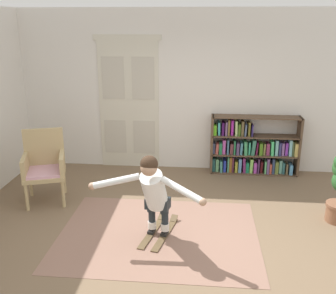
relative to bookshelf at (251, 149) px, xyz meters
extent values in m
plane|color=brown|center=(-1.27, -2.39, -0.46)|extent=(7.20, 7.20, 0.00)
cube|color=silver|center=(-1.27, 0.21, 0.99)|extent=(6.00, 0.10, 2.90)
cube|color=beige|center=(-2.53, 0.16, 0.72)|extent=(0.55, 0.04, 2.35)
cube|color=#BDB7A6|center=(-2.53, 0.14, 1.24)|extent=(0.41, 0.01, 0.76)
cube|color=#BDB7A6|center=(-2.53, 0.14, 0.13)|extent=(0.41, 0.01, 0.64)
cube|color=beige|center=(-1.98, 0.16, 0.72)|extent=(0.55, 0.04, 2.35)
cube|color=#BDB7A6|center=(-1.98, 0.14, 1.24)|extent=(0.41, 0.01, 0.76)
cube|color=#BDB7A6|center=(-1.98, 0.14, 0.13)|extent=(0.41, 0.01, 0.64)
cube|color=beige|center=(-2.26, 0.16, 1.94)|extent=(1.22, 0.04, 0.10)
cube|color=#8D6857|center=(-1.43, -2.31, -0.45)|extent=(2.60, 1.99, 0.01)
cube|color=brown|center=(-0.72, 0.00, 0.08)|extent=(0.04, 0.30, 1.07)
cube|color=brown|center=(0.82, 0.00, 0.08)|extent=(0.04, 0.30, 1.07)
cube|color=brown|center=(0.05, 0.00, -0.45)|extent=(1.54, 0.30, 0.02)
cube|color=brown|center=(0.05, 0.00, -0.10)|extent=(1.54, 0.30, 0.02)
cube|color=brown|center=(0.05, 0.00, 0.25)|extent=(1.54, 0.30, 0.02)
cube|color=brown|center=(0.05, 0.00, 0.60)|extent=(1.54, 0.30, 0.02)
cube|color=#245656|center=(-0.67, 0.00, -0.32)|extent=(0.06, 0.15, 0.24)
cube|color=#6DAD74|center=(-0.60, 0.02, -0.32)|extent=(0.06, 0.17, 0.23)
cube|color=teal|center=(-0.53, -0.01, -0.33)|extent=(0.05, 0.20, 0.21)
cube|color=#2637AC|center=(-0.47, 0.02, -0.33)|extent=(0.05, 0.21, 0.22)
cube|color=#4C9972|center=(-0.41, -0.02, -0.29)|extent=(0.03, 0.16, 0.30)
cube|color=brown|center=(-0.36, -0.01, -0.29)|extent=(0.05, 0.18, 0.29)
cube|color=#602C45|center=(-0.32, 0.00, -0.29)|extent=(0.03, 0.15, 0.29)
cube|color=#A4A133|center=(-0.26, -0.01, -0.33)|extent=(0.05, 0.16, 0.20)
cube|color=#5F90C8|center=(-0.19, -0.01, -0.30)|extent=(0.05, 0.17, 0.27)
cube|color=#702864|center=(-0.12, 0.01, -0.29)|extent=(0.06, 0.24, 0.29)
cube|color=#1D8659|center=(-0.06, 0.00, -0.34)|extent=(0.06, 0.18, 0.19)
cube|color=#8ED462|center=(0.01, 0.00, -0.31)|extent=(0.06, 0.21, 0.26)
cube|color=#BA4AC1|center=(0.09, -0.01, -0.34)|extent=(0.05, 0.16, 0.20)
cube|color=#4C2D57|center=(0.14, 0.00, -0.30)|extent=(0.03, 0.23, 0.28)
cube|color=#57151C|center=(0.20, 0.01, -0.33)|extent=(0.05, 0.15, 0.21)
cube|color=#5EB76E|center=(0.26, -0.01, -0.32)|extent=(0.03, 0.21, 0.23)
cube|color=#6C4D82|center=(0.31, -0.01, -0.29)|extent=(0.04, 0.22, 0.29)
cube|color=#C45440|center=(0.36, 0.00, -0.34)|extent=(0.04, 0.21, 0.19)
cube|color=navy|center=(0.41, 0.02, -0.29)|extent=(0.05, 0.23, 0.28)
cube|color=olive|center=(0.47, 0.01, -0.32)|extent=(0.06, 0.22, 0.23)
cube|color=#6DB1A0|center=(0.54, 0.01, -0.31)|extent=(0.05, 0.14, 0.25)
cube|color=#326A6D|center=(0.59, 0.00, -0.33)|extent=(0.04, 0.17, 0.21)
cube|color=brown|center=(0.65, -0.01, -0.34)|extent=(0.03, 0.21, 0.19)
cube|color=#559ACA|center=(0.72, -0.02, -0.34)|extent=(0.06, 0.22, 0.19)
cube|color=#485170|center=(-0.68, 0.00, 0.01)|extent=(0.04, 0.15, 0.19)
cube|color=#B8544C|center=(-0.62, -0.01, 0.01)|extent=(0.07, 0.17, 0.20)
cube|color=#207243|center=(-0.56, -0.01, 0.02)|extent=(0.05, 0.21, 0.21)
cube|color=#C551B2|center=(-0.50, 0.02, 0.04)|extent=(0.05, 0.21, 0.26)
cube|color=#3F6C8B|center=(-0.43, -0.01, 0.05)|extent=(0.03, 0.19, 0.27)
cube|color=brown|center=(-0.36, 0.02, 0.01)|extent=(0.07, 0.21, 0.20)
cube|color=#287448|center=(-0.31, 0.00, 0.04)|extent=(0.03, 0.22, 0.26)
cube|color=#4E3D65|center=(-0.25, -0.01, 0.03)|extent=(0.05, 0.24, 0.23)
cube|color=teal|center=(-0.19, 0.00, 0.02)|extent=(0.05, 0.20, 0.22)
cube|color=#3B935C|center=(-0.11, -0.02, 0.04)|extent=(0.07, 0.22, 0.25)
cube|color=#4AD2A4|center=(-0.04, -0.01, 0.03)|extent=(0.03, 0.15, 0.23)
cube|color=#367760|center=(0.03, -0.02, 0.05)|extent=(0.08, 0.19, 0.29)
cube|color=#731E4B|center=(0.09, 0.00, 0.03)|extent=(0.04, 0.17, 0.23)
cube|color=#487A1E|center=(0.16, -0.01, 0.02)|extent=(0.06, 0.20, 0.22)
cube|color=olive|center=(0.23, 0.01, 0.02)|extent=(0.04, 0.16, 0.21)
cube|color=#923964|center=(0.29, 0.00, 0.02)|extent=(0.06, 0.16, 0.22)
cube|color=#4BD27B|center=(0.36, -0.02, 0.05)|extent=(0.05, 0.20, 0.27)
cube|color=#78B9BB|center=(0.44, -0.01, 0.05)|extent=(0.05, 0.18, 0.28)
cube|color=navy|center=(0.50, -0.01, 0.03)|extent=(0.03, 0.19, 0.24)
cube|color=#855F9D|center=(0.55, 0.01, 0.03)|extent=(0.05, 0.19, 0.23)
cube|color=purple|center=(0.62, 0.01, 0.03)|extent=(0.05, 0.14, 0.23)
cube|color=#84CAD4|center=(0.68, -0.02, 0.06)|extent=(0.06, 0.16, 0.30)
cube|color=#485F3B|center=(0.72, 0.00, 0.05)|extent=(0.04, 0.17, 0.27)
cube|color=#D4BB63|center=(0.78, -0.01, 0.04)|extent=(0.05, 0.23, 0.24)
cube|color=#62C522|center=(-0.67, -0.01, 0.36)|extent=(0.06, 0.16, 0.18)
cube|color=#45B8BA|center=(-0.60, 0.01, 0.38)|extent=(0.04, 0.18, 0.23)
cube|color=#3A104E|center=(-0.53, 0.02, 0.38)|extent=(0.04, 0.22, 0.24)
cube|color=#664973|center=(-0.47, -0.01, 0.39)|extent=(0.04, 0.20, 0.25)
cube|color=olive|center=(-0.43, -0.01, 0.41)|extent=(0.03, 0.17, 0.29)
cube|color=purple|center=(-0.37, 0.02, 0.40)|extent=(0.04, 0.16, 0.28)
cube|color=#A4C279|center=(-0.30, 0.02, 0.40)|extent=(0.05, 0.23, 0.27)
cube|color=#3E5F1E|center=(-0.24, 0.02, 0.37)|extent=(0.04, 0.23, 0.22)
cube|color=brown|center=(-0.18, 0.01, 0.40)|extent=(0.05, 0.19, 0.27)
cube|color=slate|center=(-0.13, 0.02, 0.37)|extent=(0.04, 0.23, 0.22)
cube|color=brown|center=(-0.07, 0.01, 0.39)|extent=(0.04, 0.19, 0.25)
cube|color=navy|center=(-0.01, 0.01, 0.36)|extent=(0.03, 0.23, 0.20)
cylinder|color=tan|center=(-3.44, -1.83, -0.25)|extent=(0.06, 0.06, 0.42)
cylinder|color=tan|center=(-2.94, -1.67, -0.25)|extent=(0.06, 0.06, 0.42)
cylinder|color=tan|center=(-3.60, -1.33, -0.25)|extent=(0.06, 0.06, 0.42)
cylinder|color=tan|center=(-3.10, -1.17, -0.25)|extent=(0.06, 0.06, 0.42)
cube|color=tan|center=(-3.27, -1.50, -0.01)|extent=(0.76, 0.76, 0.06)
cube|color=#D5A0B4|center=(-3.27, -1.50, 0.04)|extent=(0.68, 0.68, 0.04)
cube|color=tan|center=(-3.35, -1.24, 0.34)|extent=(0.59, 0.24, 0.60)
cube|color=tan|center=(-3.52, -1.58, 0.16)|extent=(0.23, 0.55, 0.28)
cube|color=tan|center=(-3.01, -1.42, 0.16)|extent=(0.23, 0.55, 0.28)
cube|color=brown|center=(-1.52, -2.29, -0.44)|extent=(0.28, 0.85, 0.01)
cube|color=brown|center=(-1.43, -1.91, -0.41)|extent=(0.11, 0.13, 0.06)
cube|color=black|center=(-1.52, -2.31, -0.42)|extent=(0.11, 0.13, 0.04)
cube|color=brown|center=(-1.34, -2.33, -0.44)|extent=(0.28, 0.85, 0.01)
cube|color=brown|center=(-1.26, -1.95, -0.41)|extent=(0.11, 0.13, 0.06)
cube|color=black|center=(-1.35, -2.35, -0.42)|extent=(0.11, 0.13, 0.04)
cylinder|color=white|center=(-1.52, -2.29, -0.33)|extent=(0.13, 0.13, 0.10)
cylinder|color=#1E262B|center=(-1.52, -2.29, -0.13)|extent=(0.11, 0.11, 0.30)
cylinder|color=#1E262B|center=(-1.52, -2.31, -0.01)|extent=(0.13, 0.13, 0.22)
cylinder|color=white|center=(-1.34, -2.33, -0.33)|extent=(0.13, 0.13, 0.10)
cylinder|color=#1E262B|center=(-1.34, -2.33, -0.13)|extent=(0.11, 0.11, 0.30)
cylinder|color=#1E262B|center=(-1.35, -2.35, -0.01)|extent=(0.13, 0.13, 0.22)
cube|color=#1E262B|center=(-1.44, -2.33, 0.01)|extent=(0.33, 0.24, 0.14)
cylinder|color=white|center=(-1.46, -2.44, 0.24)|extent=(0.38, 0.53, 0.59)
sphere|color=tan|center=(-1.50, -2.62, 0.60)|extent=(0.24, 0.24, 0.20)
sphere|color=#382619|center=(-1.50, -2.61, 0.64)|extent=(0.25, 0.25, 0.21)
cylinder|color=white|center=(-1.92, -2.56, 0.39)|extent=(0.59, 0.16, 0.20)
sphere|color=tan|center=(-2.20, -2.60, 0.33)|extent=(0.11, 0.11, 0.09)
cylinder|color=white|center=(-1.10, -2.75, 0.39)|extent=(0.53, 0.39, 0.20)
sphere|color=tan|center=(-0.87, -2.91, 0.33)|extent=(0.11, 0.11, 0.09)
camera|label=1|loc=(-0.89, -6.76, 2.23)|focal=41.33mm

